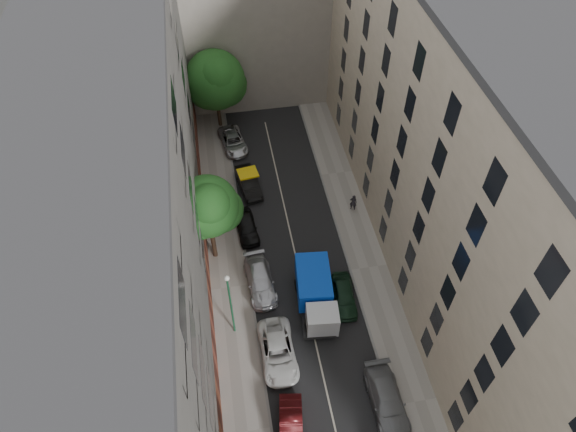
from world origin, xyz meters
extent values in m
plane|color=#4C4C49|center=(0.00, 0.00, 0.00)|extent=(120.00, 120.00, 0.00)
cube|color=black|center=(0.00, 0.00, 0.01)|extent=(8.00, 44.00, 0.02)
cube|color=gray|center=(-5.50, 0.00, 0.07)|extent=(3.00, 44.00, 0.15)
cube|color=gray|center=(5.50, 0.00, 0.07)|extent=(3.00, 44.00, 0.15)
cube|color=#4F4D4A|center=(-11.00, 0.00, 10.00)|extent=(8.00, 44.00, 20.00)
cube|color=#C7B49A|center=(11.00, 0.00, 10.00)|extent=(8.00, 44.00, 20.00)
cube|color=gray|center=(0.00, 28.00, 9.00)|extent=(18.00, 12.00, 18.00)
cube|color=black|center=(0.60, -2.69, 0.61)|extent=(2.93, 6.20, 0.33)
cube|color=silver|center=(0.60, -4.80, 1.61)|extent=(2.39, 1.99, 1.89)
cube|color=blue|center=(0.60, -1.69, 1.78)|extent=(2.84, 4.22, 2.00)
cylinder|color=black|center=(-0.45, -4.80, 0.47)|extent=(0.31, 0.93, 0.93)
cylinder|color=black|center=(1.65, -4.80, 0.47)|extent=(0.31, 0.93, 0.93)
cylinder|color=black|center=(-0.45, -0.92, 0.47)|extent=(0.31, 0.93, 0.93)
cylinder|color=black|center=(1.65, -0.92, 0.47)|extent=(0.31, 0.93, 0.93)
imported|color=#4F0F12|center=(-2.80, -11.40, 0.68)|extent=(2.06, 4.31, 1.36)
imported|color=silver|center=(-2.80, -6.22, 0.72)|extent=(2.40, 5.17, 1.43)
imported|color=#BBBBC0|center=(-3.21, -0.20, 0.72)|extent=(2.35, 5.08, 1.44)
imported|color=black|center=(-3.60, 5.40, 0.70)|extent=(2.00, 4.24, 1.40)
imported|color=black|center=(-2.80, 10.55, 0.74)|extent=(2.22, 4.67, 1.48)
imported|color=#B8B8BD|center=(-3.60, 16.60, 0.65)|extent=(2.90, 4.98, 1.30)
imported|color=slate|center=(3.60, -10.80, 0.74)|extent=(2.10, 5.09, 1.47)
imported|color=black|center=(2.80, -2.60, 0.70)|extent=(2.01, 4.23, 1.40)
cylinder|color=#382619|center=(-6.40, 3.29, 1.57)|extent=(0.36, 0.36, 2.84)
cylinder|color=#382619|center=(-6.40, 3.29, 4.00)|extent=(0.24, 0.24, 2.03)
sphere|color=#214D19|center=(-6.40, 3.29, 5.99)|extent=(4.68, 4.68, 4.68)
sphere|color=#214D19|center=(-5.50, 3.69, 5.01)|extent=(3.51, 3.51, 3.51)
sphere|color=#214D19|center=(-7.10, 2.79, 5.42)|extent=(3.28, 3.28, 3.28)
sphere|color=#214D19|center=(-6.20, 2.49, 7.04)|extent=(3.04, 3.04, 3.04)
cylinder|color=#382619|center=(-4.60, 20.00, 1.45)|extent=(0.36, 0.36, 2.60)
cylinder|color=#382619|center=(-4.60, 20.00, 3.68)|extent=(0.24, 0.24, 1.86)
sphere|color=#214D19|center=(-4.60, 20.00, 5.51)|extent=(5.75, 5.75, 5.75)
sphere|color=#214D19|center=(-3.70, 20.40, 4.61)|extent=(4.31, 4.31, 4.31)
sphere|color=#214D19|center=(-5.30, 19.50, 4.98)|extent=(4.02, 4.02, 4.02)
sphere|color=#214D19|center=(-4.40, 19.20, 6.47)|extent=(3.74, 3.74, 3.74)
cylinder|color=#1C623B|center=(-5.56, -3.79, 3.39)|extent=(0.14, 0.14, 6.49)
sphere|color=silver|center=(-5.56, -3.79, 6.75)|extent=(0.36, 0.36, 0.36)
imported|color=black|center=(5.81, 6.32, 0.99)|extent=(0.72, 0.61, 1.68)
camera|label=1|loc=(-4.91, -22.53, 33.35)|focal=32.00mm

